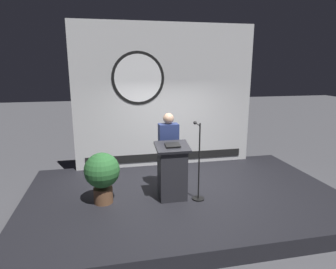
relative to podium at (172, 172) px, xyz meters
name	(u,v)px	position (x,y,z in m)	size (l,w,h in m)	color
ground_plane	(184,206)	(0.29, 0.22, -0.85)	(40.00, 40.00, 0.00)	#4C4C51
stage_platform	(184,199)	(0.29, 0.22, -0.70)	(6.40, 4.00, 0.30)	black
banner_display	(165,97)	(0.27, 2.06, 1.24)	(4.58, 0.12, 3.59)	silver
podium	(172,172)	(0.00, 0.00, 0.00)	(0.64, 0.50, 1.13)	#26262B
speaker_person	(168,151)	(0.03, 0.48, 0.28)	(0.40, 0.26, 1.62)	black
microphone_stand	(198,173)	(0.49, -0.11, -0.02)	(0.24, 0.47, 1.52)	black
potted_plant	(102,173)	(-1.33, 0.10, 0.04)	(0.66, 0.66, 0.98)	brown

